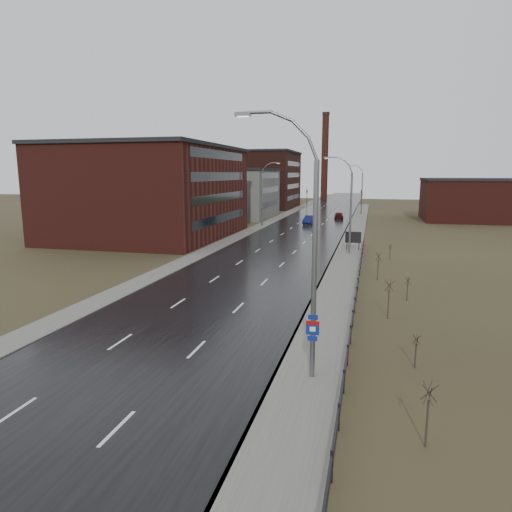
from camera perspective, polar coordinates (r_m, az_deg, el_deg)
The scene contains 26 objects.
ground at distance 23.04m, azimuth -16.74°, elevation -14.32°, with size 320.00×320.00×0.00m, color #2D2819.
road at distance 79.17m, azimuth 6.05°, elevation 3.41°, with size 14.00×300.00×0.06m, color black.
sidewalk_right at distance 53.70m, azimuth 11.29°, elevation 0.07°, with size 3.20×180.00×0.18m, color #595651.
curb_right at distance 53.79m, azimuth 9.68°, elevation 0.14°, with size 0.16×180.00×0.18m, color slate.
sidewalk_left at distance 80.74m, azimuth 0.27°, elevation 3.62°, with size 2.40×260.00×0.12m, color #595651.
warehouse_near at distance 70.62m, azimuth -12.97°, elevation 7.86°, with size 22.44×28.56×13.50m.
warehouse_mid at distance 100.24m, azimuth -2.70°, elevation 7.89°, with size 16.32×20.40×10.50m.
warehouse_far at distance 130.38m, azimuth -0.96°, elevation 9.55°, with size 26.52×24.48×15.50m.
building_right at distance 101.77m, azimuth 25.23°, elevation 6.40°, with size 18.36×16.32×8.50m.
smokestack at distance 168.80m, azimuth 8.60°, elevation 12.23°, with size 2.70×2.70×30.70m.
streetlight_main at distance 20.28m, azimuth 6.44°, elevation 0.67°, with size 3.91×0.29×12.11m.
streetlight_right_mid at distance 54.00m, azimuth 11.46°, elevation 6.27°, with size 3.36×0.28×11.35m.
streetlight_left at distance 82.10m, azimuth 0.96°, elevation 7.78°, with size 3.36×0.28×11.35m.
streetlight_right_far at distance 107.91m, azimuth 12.96°, elevation 8.12°, with size 3.36×0.28×11.35m.
guardrail at distance 37.18m, azimuth 12.54°, elevation -3.52°, with size 0.10×53.05×1.10m.
shrub_a at distance 17.67m, azimuth 20.66°, elevation -17.92°, with size 0.56×0.59×2.38m.
shrub_b at distance 24.08m, azimuth 19.35°, elevation -11.05°, with size 0.41×0.43×1.70m.
shrub_c at distance 31.16m, azimuth 16.25°, elevation -5.09°, with size 0.61×0.65×2.61m.
shrub_d at distance 36.04m, azimuth 18.41°, elevation -3.84°, with size 0.44×0.46×1.81m.
shrub_e at distance 42.05m, azimuth 15.01°, elevation -1.15°, with size 0.60×0.63×2.53m.
shrub_f at distance 52.49m, azimuth 16.42°, elevation 0.54°, with size 0.42×0.44×1.74m.
billboard at distance 57.07m, azimuth 12.05°, elevation 2.22°, with size 1.92×0.17×2.42m.
traffic_light_left at distance 139.23m, azimuth 6.39°, elevation 8.23°, with size 0.58×2.73×5.30m.
traffic_light_right at distance 137.94m, azimuth 13.05°, elevation 8.02°, with size 0.58×2.73×5.30m.
car_near at distance 85.85m, azimuth 6.72°, elevation 4.46°, with size 1.74×5.00×1.65m, color #0E1547.
car_far at distance 96.88m, azimuth 10.32°, elevation 4.99°, with size 1.79×4.46×1.52m, color #420B0B.
Camera 1 is at (11.16, -17.82, 9.42)m, focal length 32.00 mm.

